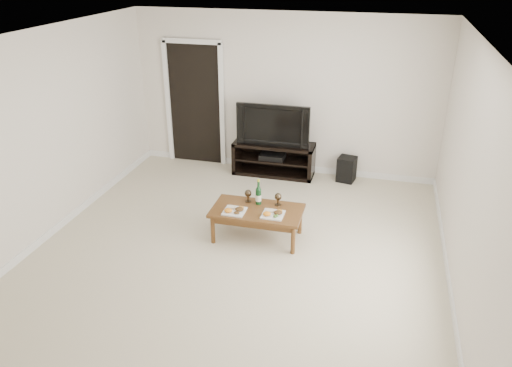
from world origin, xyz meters
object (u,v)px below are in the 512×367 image
object	(u,v)px
coffee_table	(257,224)
subwoofer	(347,169)
media_console	(274,159)
television	(274,123)

from	to	relation	value
coffee_table	subwoofer	bearing A→B (deg)	65.80
media_console	coffee_table	bearing A→B (deg)	-82.98
television	subwoofer	world-z (taller)	television
subwoofer	television	bearing A→B (deg)	-166.95
media_console	television	bearing A→B (deg)	0.00
subwoofer	coffee_table	distance (m)	2.32
media_console	subwoofer	size ratio (longest dim) A/B	3.29
television	media_console	bearing A→B (deg)	0.00
television	coffee_table	xyz separation A→B (m)	(0.26, -2.07, -0.68)
media_console	subwoofer	distance (m)	1.21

